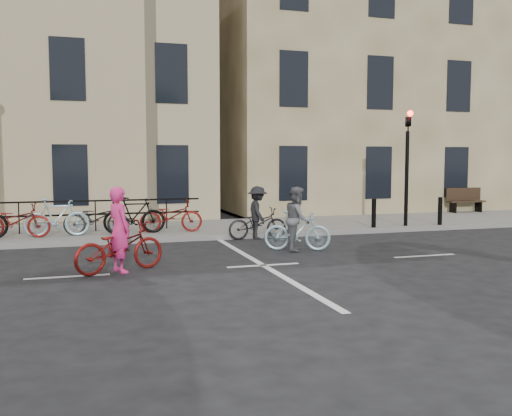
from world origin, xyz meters
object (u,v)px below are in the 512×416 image
object	(u,v)px
traffic_light	(407,153)
cyclist_pink	(119,243)
cyclist_grey	(297,225)
cyclist_dark	(258,218)
bench	(465,199)

from	to	relation	value
traffic_light	cyclist_pink	distance (m)	10.25
cyclist_grey	cyclist_pink	bearing A→B (deg)	129.94
cyclist_dark	cyclist_grey	bearing A→B (deg)	-169.92
bench	cyclist_pink	size ratio (longest dim) A/B	0.78
cyclist_pink	traffic_light	bearing A→B (deg)	-89.71
cyclist_dark	cyclist_pink	bearing A→B (deg)	133.83
bench	cyclist_dark	bearing A→B (deg)	-158.85
traffic_light	cyclist_grey	world-z (taller)	traffic_light
traffic_light	cyclist_grey	xyz separation A→B (m)	(-4.77, -2.70, -1.80)
bench	traffic_light	bearing A→B (deg)	-144.75
bench	cyclist_pink	xyz separation A→B (m)	(-13.99, -7.53, -0.07)
traffic_light	bench	distance (m)	6.14
cyclist_grey	cyclist_dark	xyz separation A→B (m)	(-0.33, 2.26, -0.05)
bench	cyclist_grey	xyz separation A→B (m)	(-9.57, -6.09, -0.02)
cyclist_pink	cyclist_grey	bearing A→B (deg)	-95.90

